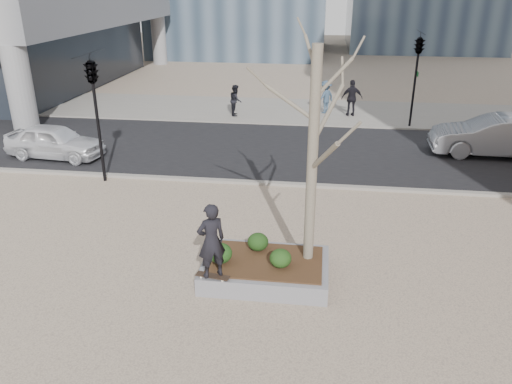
# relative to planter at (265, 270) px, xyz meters

# --- Properties ---
(ground) EXTENTS (120.00, 120.00, 0.00)m
(ground) POSITION_rel_planter_xyz_m (-1.00, 0.00, -0.23)
(ground) COLOR tan
(ground) RESTS_ON ground
(street) EXTENTS (60.00, 8.00, 0.02)m
(street) POSITION_rel_planter_xyz_m (-1.00, 10.00, -0.21)
(street) COLOR black
(street) RESTS_ON ground
(far_sidewalk) EXTENTS (60.00, 6.00, 0.02)m
(far_sidewalk) POSITION_rel_planter_xyz_m (-1.00, 17.00, -0.21)
(far_sidewalk) COLOR gray
(far_sidewalk) RESTS_ON ground
(planter) EXTENTS (3.00, 2.00, 0.45)m
(planter) POSITION_rel_planter_xyz_m (0.00, 0.00, 0.00)
(planter) COLOR gray
(planter) RESTS_ON ground
(planter_mulch) EXTENTS (2.70, 1.70, 0.04)m
(planter_mulch) POSITION_rel_planter_xyz_m (0.00, 0.00, 0.25)
(planter_mulch) COLOR #382314
(planter_mulch) RESTS_ON planter
(sycamore_tree) EXTENTS (2.80, 2.80, 6.60)m
(sycamore_tree) POSITION_rel_planter_xyz_m (1.00, 0.30, 3.56)
(sycamore_tree) COLOR gray
(sycamore_tree) RESTS_ON planter_mulch
(shrub_left) EXTENTS (0.56, 0.56, 0.48)m
(shrub_left) POSITION_rel_planter_xyz_m (-1.05, -0.22, 0.50)
(shrub_left) COLOR #143E14
(shrub_left) RESTS_ON planter_mulch
(shrub_middle) EXTENTS (0.52, 0.52, 0.44)m
(shrub_middle) POSITION_rel_planter_xyz_m (-0.25, 0.48, 0.49)
(shrub_middle) COLOR #173811
(shrub_middle) RESTS_ON planter_mulch
(shrub_right) EXTENTS (0.51, 0.51, 0.44)m
(shrub_right) POSITION_rel_planter_xyz_m (0.38, -0.23, 0.48)
(shrub_right) COLOR black
(shrub_right) RESTS_ON planter_mulch
(skateboard) EXTENTS (0.80, 0.33, 0.08)m
(skateboard) POSITION_rel_planter_xyz_m (-1.10, -0.88, 0.26)
(skateboard) COLOR black
(skateboard) RESTS_ON planter
(skateboarder) EXTENTS (0.77, 0.71, 1.77)m
(skateboarder) POSITION_rel_planter_xyz_m (-1.10, -0.88, 1.19)
(skateboarder) COLOR black
(skateboarder) RESTS_ON skateboard
(police_car) EXTENTS (4.11, 1.98, 1.35)m
(police_car) POSITION_rel_planter_xyz_m (-9.48, 7.76, 0.47)
(police_car) COLOR white
(police_car) RESTS_ON street
(car_silver) EXTENTS (5.05, 1.91, 1.64)m
(car_silver) POSITION_rel_planter_xyz_m (8.19, 10.39, 0.62)
(car_silver) COLOR gray
(car_silver) RESTS_ON street
(pedestrian_a) EXTENTS (0.72, 0.87, 1.62)m
(pedestrian_a) POSITION_rel_planter_xyz_m (-3.42, 15.58, 0.61)
(pedestrian_a) COLOR black
(pedestrian_a) RESTS_ON far_sidewalk
(pedestrian_b) EXTENTS (1.24, 1.27, 1.75)m
(pedestrian_b) POSITION_rel_planter_xyz_m (1.30, 16.71, 0.67)
(pedestrian_b) COLOR #384F66
(pedestrian_b) RESTS_ON far_sidewalk
(pedestrian_c) EXTENTS (1.17, 0.63, 1.90)m
(pedestrian_c) POSITION_rel_planter_xyz_m (2.68, 16.27, 0.75)
(pedestrian_c) COLOR black
(pedestrian_c) RESTS_ON far_sidewalk
(traffic_light_near) EXTENTS (0.60, 2.48, 4.50)m
(traffic_light_near) POSITION_rel_planter_xyz_m (-6.50, 5.60, 2.02)
(traffic_light_near) COLOR black
(traffic_light_near) RESTS_ON ground
(traffic_light_far) EXTENTS (0.60, 2.48, 4.50)m
(traffic_light_far) POSITION_rel_planter_xyz_m (5.50, 14.60, 2.02)
(traffic_light_far) COLOR black
(traffic_light_far) RESTS_ON ground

